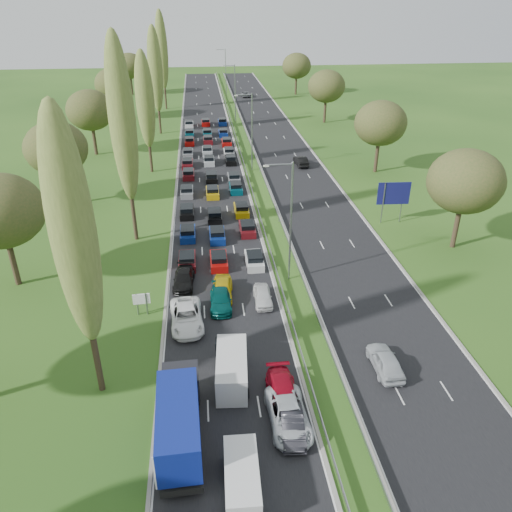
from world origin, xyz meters
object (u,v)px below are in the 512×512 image
direction_sign (394,195)px  info_sign (142,301)px  near_car_2 (187,317)px  white_van_rear (232,367)px  near_car_3 (184,279)px  blue_lorry (179,418)px  white_van_front (242,477)px

direction_sign → info_sign: bearing=-149.3°
near_car_2 → direction_sign: direction_sign is taller
white_van_rear → near_car_3: bearing=109.1°
blue_lorry → white_van_rear: blue_lorry is taller
blue_lorry → direction_sign: direction_sign is taller
blue_lorry → white_van_rear: bearing=54.5°
info_sign → direction_sign: bearing=30.7°
blue_lorry → info_sign: blue_lorry is taller
near_car_3 → info_sign: size_ratio=2.26×
white_van_front → info_sign: size_ratio=2.32×
near_car_3 → blue_lorry: blue_lorry is taller
near_car_3 → blue_lorry: size_ratio=0.53×
white_van_front → white_van_rear: bearing=91.3°
blue_lorry → direction_sign: 40.54m
near_car_3 → white_van_front: size_ratio=0.98×
near_car_3 → direction_sign: direction_sign is taller
near_car_3 → white_van_front: white_van_front is taller
near_car_2 → info_sign: bearing=148.5°
near_car_2 → direction_sign: bearing=33.5°
near_car_2 → white_van_front: bearing=-82.8°
near_car_2 → white_van_front: white_van_front is taller
white_van_rear → near_car_2: bearing=118.9°
near_car_2 → near_car_3: near_car_2 is taller
info_sign → direction_sign: direction_sign is taller
direction_sign → white_van_rear: bearing=-129.3°
info_sign → direction_sign: (28.80, 17.09, 2.20)m
near_car_3 → white_van_rear: 14.40m
near_car_2 → near_car_3: size_ratio=1.21×
near_car_2 → direction_sign: 31.52m
near_car_3 → info_sign: bearing=-123.8°
near_car_2 → white_van_rear: white_van_rear is taller
near_car_2 → near_car_3: 6.67m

